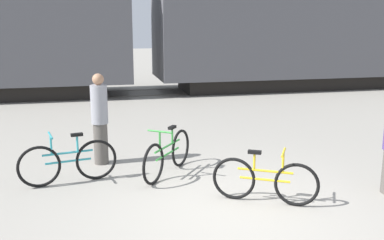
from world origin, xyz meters
The scene contains 8 objects.
ground_plane centered at (0.00, 0.00, 0.00)m, with size 80.00×80.00×0.00m, color gray.
freight_train centered at (0.00, 11.33, 2.82)m, with size 26.64×3.11×5.40m.
rail_near centered at (0.00, 10.61, 0.01)m, with size 38.64×0.07×0.01m, color #4C4238.
rail_far centered at (0.00, 12.05, 0.01)m, with size 38.64×0.07×0.01m, color #4C4238.
bicycle_green centered at (-0.71, 1.78, 0.38)m, with size 1.11×1.47×0.89m.
bicycle_yellow centered at (0.51, 0.18, 0.36)m, with size 1.44×0.84×0.84m.
bicycle_teal centered at (-2.44, 1.71, 0.38)m, with size 1.65×0.47×0.89m.
person_in_grey centered at (-1.87, 2.71, 0.89)m, with size 0.32×0.32×1.76m.
Camera 1 is at (-1.99, -5.87, 2.73)m, focal length 42.00 mm.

